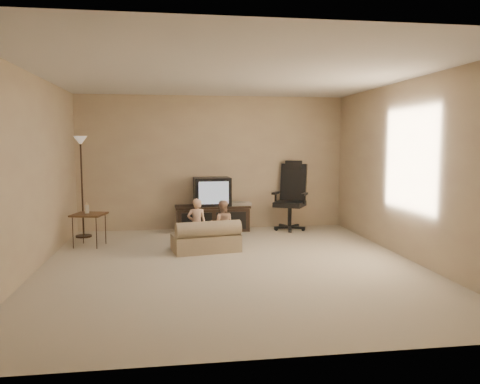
# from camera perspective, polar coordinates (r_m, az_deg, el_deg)

# --- Properties ---
(floor) EXTENTS (5.50, 5.50, 0.00)m
(floor) POSITION_cam_1_polar(r_m,az_deg,el_deg) (6.32, -1.08, -8.89)
(floor) COLOR beige
(floor) RESTS_ON ground
(room_shell) EXTENTS (5.50, 5.50, 5.50)m
(room_shell) POSITION_cam_1_polar(r_m,az_deg,el_deg) (6.11, -1.11, 5.01)
(room_shell) COLOR silver
(room_shell) RESTS_ON floor
(tv_stand) EXTENTS (1.40, 0.56, 0.99)m
(tv_stand) POSITION_cam_1_polar(r_m,az_deg,el_deg) (8.67, -3.35, -2.05)
(tv_stand) COLOR black
(tv_stand) RESTS_ON floor
(office_chair) EXTENTS (0.81, 0.82, 1.29)m
(office_chair) POSITION_cam_1_polar(r_m,az_deg,el_deg) (8.84, 6.22, -1.58)
(office_chair) COLOR black
(office_chair) RESTS_ON floor
(side_table) EXTENTS (0.56, 0.56, 0.70)m
(side_table) POSITION_cam_1_polar(r_m,az_deg,el_deg) (7.73, -17.95, -2.64)
(side_table) COLOR brown
(side_table) RESTS_ON floor
(floor_lamp) EXTENTS (0.27, 0.27, 1.74)m
(floor_lamp) POSITION_cam_1_polar(r_m,az_deg,el_deg) (8.44, -18.79, 3.29)
(floor_lamp) COLOR black
(floor_lamp) RESTS_ON floor
(child_sofa) EXTENTS (1.06, 0.72, 0.48)m
(child_sofa) POSITION_cam_1_polar(r_m,az_deg,el_deg) (7.05, -4.10, -5.71)
(child_sofa) COLOR tan
(child_sofa) RESTS_ON floor
(toddler_left) EXTENTS (0.29, 0.21, 0.80)m
(toddler_left) POSITION_cam_1_polar(r_m,az_deg,el_deg) (7.11, -5.30, -3.97)
(toddler_left) COLOR #DFAD8B
(toddler_left) RESTS_ON floor
(toddler_right) EXTENTS (0.38, 0.23, 0.75)m
(toddler_right) POSITION_cam_1_polar(r_m,az_deg,el_deg) (7.22, -2.19, -3.97)
(toddler_right) COLOR #DFAD8B
(toddler_right) RESTS_ON floor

